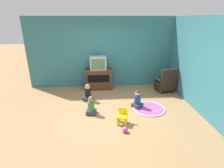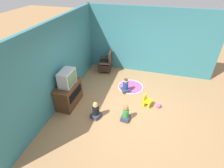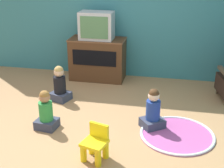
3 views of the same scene
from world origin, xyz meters
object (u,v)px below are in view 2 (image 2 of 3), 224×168
at_px(yellow_kid_chair, 147,101).
at_px(television, 67,78).
at_px(child_watching_left, 96,111).
at_px(tv_cabinet, 69,94).
at_px(child_watching_right, 126,114).
at_px(toy_ball, 159,106).
at_px(black_armchair, 106,64).
at_px(child_watching_center, 126,86).

bearing_deg(yellow_kid_chair, television, 119.88).
distance_m(television, child_watching_left, 1.34).
height_order(television, child_watching_left, television).
xyz_separation_m(tv_cabinet, child_watching_right, (-0.23, -1.97, -0.16)).
xyz_separation_m(yellow_kid_chair, toy_ball, (0.02, -0.40, -0.11)).
height_order(tv_cabinet, television, television).
xyz_separation_m(black_armchair, child_watching_center, (-1.31, -1.14, -0.10)).
relative_size(black_armchair, child_watching_left, 1.57).
bearing_deg(child_watching_left, yellow_kid_chair, -36.71).
relative_size(child_watching_right, toy_ball, 3.89).
height_order(black_armchair, child_watching_right, black_armchair).
height_order(black_armchair, yellow_kid_chair, black_armchair).
relative_size(television, yellow_kid_chair, 1.47).
bearing_deg(black_armchair, child_watching_center, 30.80).
bearing_deg(child_watching_center, child_watching_left, 123.04).
bearing_deg(child_watching_right, child_watching_center, 18.92).
height_order(tv_cabinet, child_watching_left, tv_cabinet).
distance_m(child_watching_left, child_watching_right, 0.91).
distance_m(tv_cabinet, child_watching_center, 2.05).
bearing_deg(tv_cabinet, child_watching_right, -96.59).
relative_size(yellow_kid_chair, child_watching_right, 0.75).
height_order(television, yellow_kid_chair, television).
relative_size(yellow_kid_chair, toy_ball, 2.90).
relative_size(tv_cabinet, black_armchair, 1.12).
bearing_deg(child_watching_right, toy_ball, -41.44).
relative_size(television, child_watching_center, 1.06).
xyz_separation_m(yellow_kid_chair, child_watching_left, (-0.97, 1.44, 0.07)).
distance_m(black_armchair, yellow_kid_chair, 2.75).
bearing_deg(toy_ball, tv_cabinet, 101.97).
bearing_deg(child_watching_right, television, 89.98).
bearing_deg(yellow_kid_chair, child_watching_right, 162.89).
xyz_separation_m(tv_cabinet, black_armchair, (2.49, -0.52, -0.06)).
distance_m(black_armchair, child_watching_left, 2.91).
bearing_deg(child_watching_left, child_watching_right, -61.83).
bearing_deg(television, toy_ball, -77.86).
bearing_deg(television, child_watching_right, -96.73).
distance_m(child_watching_center, child_watching_right, 1.45).
bearing_deg(yellow_kid_chair, toy_ball, -71.55).
bearing_deg(tv_cabinet, yellow_kid_chair, -76.54).
height_order(tv_cabinet, yellow_kid_chair, tv_cabinet).
bearing_deg(child_watching_center, television, 90.09).
xyz_separation_m(child_watching_center, toy_ball, (-0.57, -1.25, -0.18)).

